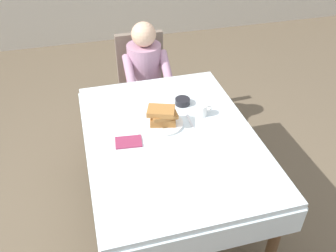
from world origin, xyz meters
name	(u,v)px	position (x,y,z in m)	size (l,w,h in m)	color
ground_plane	(171,209)	(0.00, 0.00, 0.00)	(14.00, 14.00, 0.00)	brown
dining_table_main	(171,146)	(0.00, 0.00, 0.65)	(1.12, 1.52, 0.74)	silver
chair_diner	(143,77)	(0.04, 1.17, 0.53)	(0.44, 0.45, 0.93)	#7A6B5B
diner_person	(146,72)	(0.04, 1.01, 0.67)	(0.40, 0.43, 1.12)	#B2849E
plate_breakfast	(163,123)	(-0.02, 0.13, 0.75)	(0.28, 0.28, 0.02)	white
breakfast_stack	(162,116)	(-0.03, 0.12, 0.82)	(0.22, 0.18, 0.12)	#A36B33
cup_coffee	(202,110)	(0.27, 0.17, 0.78)	(0.11, 0.08, 0.08)	white
bowl_butter	(183,101)	(0.18, 0.34, 0.76)	(0.11, 0.11, 0.04)	black
fork_left_of_plate	(136,130)	(-0.21, 0.11, 0.74)	(0.18, 0.01, 0.01)	silver
knife_right_of_plate	(190,121)	(0.17, 0.11, 0.74)	(0.20, 0.01, 0.01)	silver
spoon_near_edge	(176,155)	(-0.02, -0.20, 0.74)	(0.15, 0.01, 0.01)	silver
napkin_folded	(129,142)	(-0.29, 0.00, 0.74)	(0.17, 0.12, 0.01)	#8C2D4C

